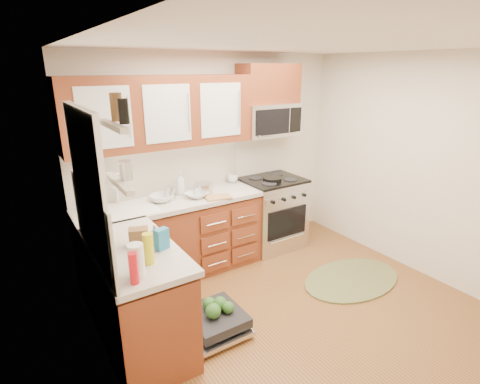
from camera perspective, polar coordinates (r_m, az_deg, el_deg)
floor at (r=3.92m, az=9.71°, el=-18.28°), size 3.50×3.50×0.00m
ceiling at (r=3.15m, az=12.32°, el=21.25°), size 3.50×3.50×0.00m
wall_back at (r=4.70m, az=-3.90°, el=5.19°), size 3.50×0.04×2.50m
wall_left at (r=2.54m, az=-19.62°, el=-7.72°), size 0.04×3.50×2.50m
wall_right at (r=4.67m, az=26.76°, el=3.16°), size 0.04×3.50×2.50m
base_cabinet_back at (r=4.42m, az=-10.06°, el=-7.31°), size 2.05×0.60×0.85m
base_cabinet_left at (r=3.45m, az=-15.29°, el=-15.68°), size 0.60×1.25×0.85m
countertop_back at (r=4.23m, az=-10.37°, el=-1.55°), size 2.07×0.64×0.05m
countertop_left at (r=3.22m, az=-15.84°, el=-8.59°), size 0.64×1.27×0.05m
backsplash_back at (r=4.40m, az=-12.09°, el=3.37°), size 2.05×0.02×0.57m
backsplash_left at (r=3.03m, az=-21.66°, el=-4.48°), size 0.02×1.25×0.57m
upper_cabinets at (r=4.13m, az=-11.90°, el=11.83°), size 2.05×0.35×0.75m
cabinet_over_mw at (r=4.80m, az=4.35°, el=16.14°), size 0.76×0.35×0.47m
range at (r=5.03m, az=4.88°, el=-3.19°), size 0.76×0.64×0.95m
microwave at (r=4.81m, az=4.40°, el=10.95°), size 0.76×0.38×0.40m
sink at (r=4.09m, az=-16.97°, el=-4.26°), size 0.62×0.50×0.26m
dishwasher at (r=3.64m, az=-4.31°, el=-19.22°), size 0.70×0.60×0.20m
window at (r=2.90m, az=-22.34°, el=1.56°), size 0.03×1.05×1.05m
window_blind at (r=2.84m, az=-22.66°, el=8.03°), size 0.02×0.96×0.40m
shelf_upper at (r=1.99m, az=-18.81°, el=9.53°), size 0.04×0.40×0.03m
shelf_lower at (r=2.05m, az=-17.95°, el=1.24°), size 0.04×0.40×0.03m
rug at (r=4.60m, az=16.63°, el=-12.60°), size 1.25×0.82×0.02m
skillet at (r=4.78m, az=4.93°, el=1.95°), size 0.29×0.29×0.04m
stock_pot at (r=4.34m, az=-5.62°, el=0.50°), size 0.26×0.26×0.13m
cutting_board at (r=4.22m, az=-3.37°, el=-0.81°), size 0.31×0.23×0.02m
canister at (r=4.20m, az=-10.46°, el=-0.17°), size 0.12×0.12×0.16m
paper_towel_roll at (r=2.74m, az=-15.53°, el=-10.03°), size 0.15×0.15×0.24m
mustard_bottle at (r=2.89m, az=-13.78°, el=-8.38°), size 0.10×0.10×0.24m
red_bottle at (r=2.67m, az=-15.90°, el=-11.13°), size 0.08×0.08×0.23m
wooden_box at (r=3.20m, az=-15.16°, el=-6.67°), size 0.18×0.15×0.15m
blue_carton at (r=3.10m, az=-11.85°, el=-7.03°), size 0.13×0.10×0.18m
bowl_a at (r=4.25m, az=-6.59°, el=-0.47°), size 0.31×0.31×0.06m
bowl_b at (r=4.19m, az=-11.93°, el=-0.93°), size 0.30×0.30×0.08m
cup at (r=4.78m, az=-1.15°, el=2.10°), size 0.15×0.15×0.11m
soap_bottle_a at (r=4.35m, az=-9.09°, el=1.28°), size 0.11×0.11×0.27m
soap_bottle_b at (r=3.43m, az=-20.62°, el=-5.00°), size 0.12×0.12×0.20m
soap_bottle_c at (r=3.22m, az=-12.78°, el=-6.20°), size 0.15×0.15×0.16m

